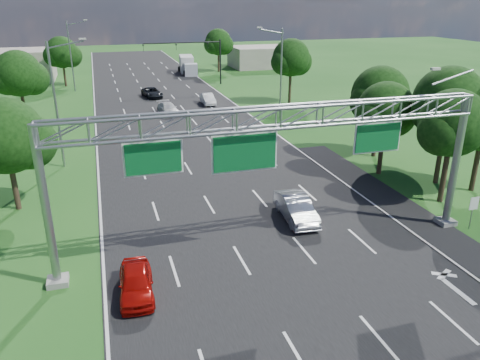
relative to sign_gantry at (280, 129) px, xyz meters
name	(u,v)px	position (x,y,z in m)	size (l,w,h in m)	color
ground	(200,154)	(-0.33, 18.00, -6.89)	(220.00, 220.00, 0.00)	#1B4E17
road	(200,154)	(-0.33, 18.00, -6.89)	(18.00, 180.00, 0.02)	black
road_flare	(407,213)	(9.87, 2.00, -6.89)	(3.00, 30.00, 0.02)	black
sign_gantry	(280,129)	(0.00, 0.00, 0.00)	(23.50, 1.00, 9.56)	gray
regulatory_sign	(473,206)	(12.07, -1.02, -5.38)	(0.60, 0.08, 2.10)	gray
traffic_signal	(198,52)	(7.15, 53.00, -1.72)	(12.21, 0.24, 7.00)	black
streetlight_l_near	(58,99)	(-11.63, 18.00, -1.31)	(2.97, 0.22, 10.16)	gray
streetlight_l_far	(72,53)	(-11.63, 53.00, -1.31)	(2.97, 0.22, 10.16)	gray
streetlight_r_mid	(280,70)	(10.97, 28.00, -1.31)	(2.97, 0.22, 10.16)	gray
tree_cluster_right	(427,111)	(14.47, 7.19, -1.58)	(9.91, 14.60, 8.68)	#2D2116
tree_verge_la	(7,139)	(-14.25, 10.04, -2.13)	(5.76, 4.80, 7.40)	#2D2116
tree_verge_lb	(19,76)	(-16.25, 33.04, -1.48)	(5.76, 4.80, 8.06)	#2D2116
tree_verge_lc	(62,54)	(-13.25, 58.04, -1.92)	(5.76, 4.80, 7.62)	#2D2116
tree_verge_rd	(291,59)	(15.75, 36.04, -1.26)	(5.76, 4.80, 8.28)	#2D2116
tree_verge_re	(219,43)	(13.75, 66.04, -1.70)	(5.76, 4.80, 7.84)	#2D2116
building_left	(9,66)	(-22.33, 66.00, -4.39)	(14.00, 10.00, 5.00)	gray
building_right	(262,57)	(23.67, 70.00, -4.89)	(12.00, 9.00, 4.00)	gray
red_coupe	(136,283)	(-7.73, -2.02, -6.23)	(1.56, 3.88, 1.32)	#A80C07
silver_sedan	(296,208)	(2.58, 3.28, -6.13)	(1.62, 4.64, 1.53)	#A3A7AF
car_queue_a	(168,109)	(-0.74, 34.19, -6.23)	(1.85, 4.56, 1.32)	silver
car_queue_b	(152,93)	(-1.33, 45.04, -6.23)	(2.19, 4.76, 1.32)	black
car_queue_d	(208,99)	(5.10, 38.31, -6.21)	(1.45, 4.16, 1.37)	silver
box_truck	(187,65)	(7.67, 65.79, -5.41)	(3.04, 8.37, 3.08)	silver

